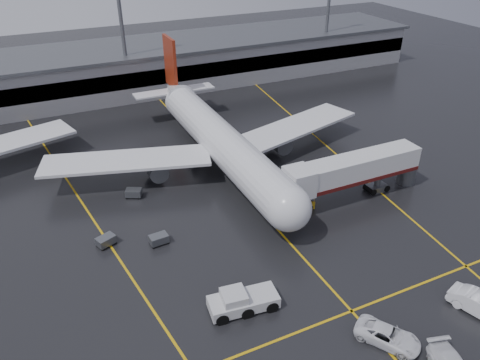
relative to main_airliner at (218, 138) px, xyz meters
name	(u,v)px	position (x,y,z in m)	size (l,w,h in m)	color
ground	(247,196)	(0.00, -9.70, -4.21)	(220.00, 220.00, 0.00)	black
apron_line_centre	(247,196)	(0.00, -9.70, -4.20)	(0.25, 90.00, 0.02)	gold
apron_line_stop	(352,311)	(0.00, -31.70, -4.20)	(60.00, 0.25, 0.02)	gold
apron_line_left	(76,194)	(-20.00, 0.30, -4.20)	(0.25, 70.00, 0.02)	gold
apron_line_right	(321,141)	(18.00, 0.30, -4.20)	(0.25, 70.00, 0.02)	gold
terminal	(145,66)	(0.00, 38.23, 0.11)	(122.00, 19.00, 8.60)	gray
light_mast_mid	(121,23)	(-5.00, 32.30, 10.27)	(3.00, 1.20, 25.45)	#595B60
light_mast_right	(329,4)	(40.00, 32.30, 10.27)	(3.00, 1.20, 25.45)	#595B60
main_airliner	(218,138)	(0.00, 0.00, 0.00)	(48.80, 45.60, 14.10)	silver
jet_bridge	(354,171)	(11.87, -15.70, -0.28)	(19.90, 3.40, 6.05)	silver
pushback_tractor	(241,301)	(-9.10, -27.07, -3.29)	(6.71, 3.47, 2.30)	silver
belt_loader	(301,203)	(5.07, -14.65, -3.70)	(3.51, 2.57, 2.05)	gold
service_van_a	(388,336)	(0.53, -35.87, -3.44)	(2.54, 5.51, 1.53)	white
baggage_cart_a	(159,239)	(-13.19, -14.35, -3.58)	(2.10, 1.46, 1.12)	#595B60
baggage_cart_b	(106,240)	(-18.54, -12.12, -3.58)	(2.34, 1.96, 1.12)	#595B60
baggage_cart_c	(134,193)	(-13.31, -3.58, -3.58)	(2.37, 2.06, 1.12)	#595B60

